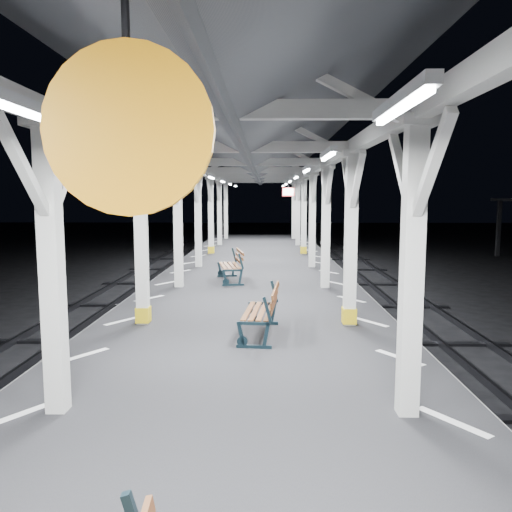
{
  "coord_description": "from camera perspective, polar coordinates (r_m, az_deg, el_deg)",
  "views": [
    {
      "loc": [
        0.4,
        -7.46,
        3.46
      ],
      "look_at": [
        0.18,
        3.13,
        2.2
      ],
      "focal_mm": 35.0,
      "sensor_mm": 36.0,
      "label": 1
    }
  ],
  "objects": [
    {
      "name": "hazard_stripes_right",
      "position": [
        8.12,
        16.09,
        -11.09
      ],
      "size": [
        1.0,
        48.0,
        0.01
      ],
      "primitive_type": "cube",
      "color": "silver",
      "rests_on": "platform"
    },
    {
      "name": "hazard_stripes_left",
      "position": [
        8.36,
        -19.13,
        -10.69
      ],
      "size": [
        1.0,
        48.0,
        0.01
      ],
      "primitive_type": "cube",
      "color": "silver",
      "rests_on": "platform"
    },
    {
      "name": "canopy",
      "position": [
        7.53,
        -1.91,
        15.22
      ],
      "size": [
        5.4,
        49.0,
        4.65
      ],
      "color": "silver",
      "rests_on": "platform"
    },
    {
      "name": "bench_mid",
      "position": [
        8.89,
        0.96,
        -6.18
      ],
      "size": [
        0.74,
        1.66,
        0.87
      ],
      "rotation": [
        0.0,
        0.0,
        -0.09
      ],
      "color": "black",
      "rests_on": "platform"
    },
    {
      "name": "platform",
      "position": [
        8.04,
        -1.78,
        -14.82
      ],
      "size": [
        6.0,
        50.0,
        1.0
      ],
      "primitive_type": "cube",
      "color": "black",
      "rests_on": "ground"
    },
    {
      "name": "bench_far",
      "position": [
        14.62,
        -2.63,
        -0.99
      ],
      "size": [
        0.92,
        1.77,
        0.91
      ],
      "rotation": [
        0.0,
        0.0,
        0.18
      ],
      "color": "black",
      "rests_on": "platform"
    },
    {
      "name": "ground",
      "position": [
        8.23,
        -1.77,
        -18.06
      ],
      "size": [
        120.0,
        120.0,
        0.0
      ],
      "primitive_type": "plane",
      "color": "black",
      "rests_on": "ground"
    }
  ]
}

